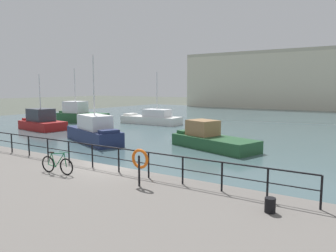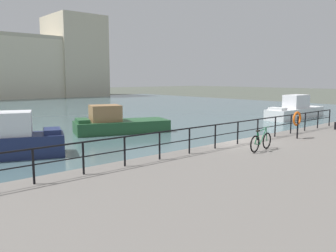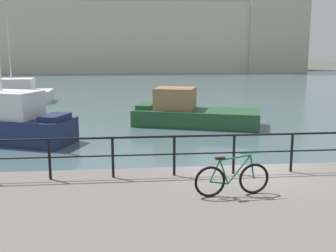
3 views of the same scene
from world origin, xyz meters
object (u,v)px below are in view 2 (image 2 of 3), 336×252
(moored_cabin_cruiser, at_px, (118,123))
(moored_small_launch, at_px, (295,110))
(life_ring_stand, at_px, (297,120))
(parked_bicycle, at_px, (261,142))

(moored_cabin_cruiser, height_order, moored_small_launch, moored_small_launch)
(moored_small_launch, xyz_separation_m, life_ring_stand, (-15.67, -8.71, 1.05))
(moored_small_launch, relative_size, parked_bicycle, 4.79)
(life_ring_stand, bearing_deg, moored_cabin_cruiser, 102.94)
(parked_bicycle, bearing_deg, moored_cabin_cruiser, 79.03)
(moored_small_launch, height_order, life_ring_stand, moored_small_launch)
(parked_bicycle, distance_m, life_ring_stand, 4.08)
(moored_cabin_cruiser, xyz_separation_m, moored_small_launch, (18.52, -3.70, 0.12))
(moored_cabin_cruiser, relative_size, parked_bicycle, 4.08)
(moored_small_launch, distance_m, life_ring_stand, 17.95)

